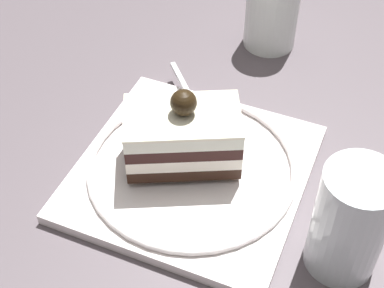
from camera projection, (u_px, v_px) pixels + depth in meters
The scene contains 6 objects.
ground_plane at pixel (175, 184), 0.62m from camera, with size 2.40×2.40×0.00m, color #574D53.
dessert_plate at pixel (192, 170), 0.62m from camera, with size 0.23×0.23×0.02m.
cake_slice at pixel (179, 134), 0.60m from camera, with size 0.11×0.14×0.09m.
fork at pixel (189, 96), 0.68m from camera, with size 0.10×0.09×0.00m.
drink_glass_near at pixel (272, 15), 0.76m from camera, with size 0.07×0.07×0.10m.
drink_glass_far at pixel (348, 227), 0.52m from camera, with size 0.07×0.07×0.12m.
Camera 1 is at (0.36, 0.17, 0.47)m, focal length 54.50 mm.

